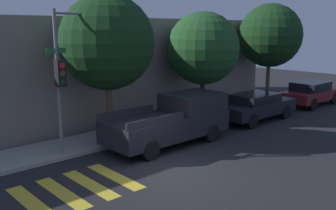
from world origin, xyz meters
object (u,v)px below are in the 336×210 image
object	(u,v)px
traffic_light_pole	(72,61)
tree_far_end	(270,36)
sedan_middle	(311,93)
pickup_truck	(173,120)
sedan_near_corner	(255,106)
tree_near_corner	(107,42)
tree_midblock	(203,48)

from	to	relation	value
traffic_light_pole	tree_far_end	size ratio (longest dim) A/B	0.87
sedan_middle	pickup_truck	bearing A→B (deg)	180.00
sedan_middle	traffic_light_pole	bearing A→B (deg)	175.13
sedan_near_corner	tree_near_corner	xyz separation A→B (m)	(-7.38, 1.88, 3.24)
pickup_truck	tree_far_end	distance (m)	10.22
traffic_light_pole	tree_midblock	size ratio (longest dim) A/B	0.97
pickup_truck	sedan_near_corner	size ratio (longest dim) A/B	1.12
sedan_near_corner	tree_far_end	xyz separation A→B (m)	(3.92, 1.88, 3.36)
traffic_light_pole	tree_far_end	xyz separation A→B (m)	(13.17, 0.61, 0.68)
traffic_light_pole	pickup_truck	world-z (taller)	traffic_light_pole
traffic_light_pole	tree_midblock	distance (m)	7.41
tree_far_end	sedan_near_corner	bearing A→B (deg)	-154.37
sedan_middle	tree_near_corner	size ratio (longest dim) A/B	0.74
pickup_truck	tree_midblock	xyz separation A→B (m)	(3.76, 1.88, 2.61)
sedan_middle	tree_far_end	xyz separation A→B (m)	(-1.74, 1.88, 3.35)
tree_midblock	tree_far_end	distance (m)	5.81
traffic_light_pole	tree_near_corner	bearing A→B (deg)	18.11
sedan_middle	tree_far_end	world-z (taller)	tree_far_end
traffic_light_pole	tree_far_end	bearing A→B (deg)	2.66
tree_near_corner	tree_midblock	bearing A→B (deg)	0.00
traffic_light_pole	sedan_middle	xyz separation A→B (m)	(14.91, -1.27, -2.67)
tree_midblock	sedan_near_corner	bearing A→B (deg)	-45.26
pickup_truck	sedan_near_corner	xyz separation A→B (m)	(5.62, -0.00, -0.21)
traffic_light_pole	tree_midblock	bearing A→B (deg)	4.73
pickup_truck	sedan_middle	world-z (taller)	pickup_truck
sedan_middle	sedan_near_corner	bearing A→B (deg)	180.00
pickup_truck	tree_near_corner	bearing A→B (deg)	133.14
tree_midblock	tree_near_corner	bearing A→B (deg)	180.00
tree_far_end	traffic_light_pole	bearing A→B (deg)	-177.34
sedan_middle	tree_midblock	bearing A→B (deg)	165.97
traffic_light_pole	sedan_near_corner	world-z (taller)	traffic_light_pole
pickup_truck	tree_midblock	size ratio (longest dim) A/B	0.98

